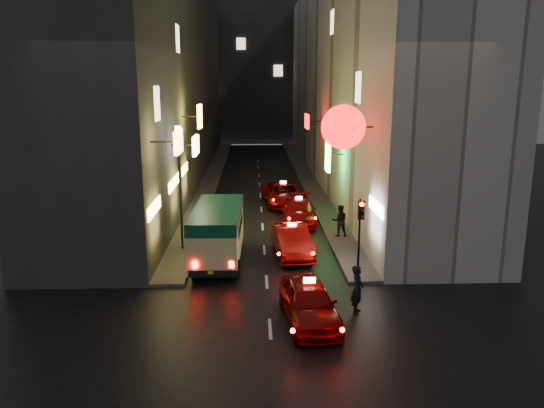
{
  "coord_description": "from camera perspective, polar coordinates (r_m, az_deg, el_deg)",
  "views": [
    {
      "loc": [
        -0.56,
        -13.16,
        8.47
      ],
      "look_at": [
        0.4,
        13.0,
        2.44
      ],
      "focal_mm": 35.0,
      "sensor_mm": 36.0,
      "label": 1
    }
  ],
  "objects": [
    {
      "name": "minibus",
      "position": [
        25.36,
        -5.88,
        -2.59
      ],
      "size": [
        2.36,
        6.29,
        2.68
      ],
      "color": "#DAD388",
      "rests_on": "ground"
    },
    {
      "name": "taxi_near",
      "position": [
        19.34,
        4.01,
        -10.17
      ],
      "size": [
        2.8,
        5.72,
        1.93
      ],
      "color": "#800605",
      "rests_on": "ground"
    },
    {
      "name": "sidewalk_left",
      "position": [
        48.04,
        -6.48,
        2.83
      ],
      "size": [
        1.5,
        52.0,
        0.15
      ],
      "primitive_type": "cube",
      "color": "#4C4947",
      "rests_on": "ground"
    },
    {
      "name": "pedestrian_sidewalk",
      "position": [
        29.41,
        7.3,
        -1.56
      ],
      "size": [
        0.76,
        0.48,
        1.98
      ],
      "primitive_type": "imported",
      "rotation": [
        0.0,
        0.0,
        3.12
      ],
      "color": "black",
      "rests_on": "sidewalk_right"
    },
    {
      "name": "building_right",
      "position": [
        47.93,
        8.42,
        13.47
      ],
      "size": [
        8.4,
        52.0,
        18.0
      ],
      "color": "beige",
      "rests_on": "ground"
    },
    {
      "name": "taxi_far",
      "position": [
        37.29,
        1.22,
        1.25
      ],
      "size": [
        2.79,
        5.81,
        1.96
      ],
      "color": "#800605",
      "rests_on": "ground"
    },
    {
      "name": "pedestrian_crossing",
      "position": [
        20.2,
        9.18,
        -8.73
      ],
      "size": [
        0.65,
        0.8,
        2.11
      ],
      "primitive_type": "imported",
      "rotation": [
        0.0,
        0.0,
        1.23
      ],
      "color": "black",
      "rests_on": "ground"
    },
    {
      "name": "sidewalk_right",
      "position": [
        48.14,
        3.67,
        2.9
      ],
      "size": [
        1.5,
        52.0,
        0.15
      ],
      "primitive_type": "cube",
      "color": "#4C4947",
      "rests_on": "ground"
    },
    {
      "name": "building_far",
      "position": [
        79.2,
        -1.75,
        14.8
      ],
      "size": [
        30.0,
        10.0,
        22.0
      ],
      "primitive_type": "cube",
      "color": "#313136",
      "rests_on": "ground"
    },
    {
      "name": "taxi_second",
      "position": [
        26.45,
        2.14,
        -3.71
      ],
      "size": [
        2.77,
        5.7,
        1.92
      ],
      "color": "#800605",
      "rests_on": "ground"
    },
    {
      "name": "lamp_post",
      "position": [
        26.84,
        -9.87,
        2.59
      ],
      "size": [
        0.28,
        0.28,
        6.22
      ],
      "color": "black",
      "rests_on": "sidewalk_left"
    },
    {
      "name": "building_left",
      "position": [
        47.74,
        -11.38,
        13.36
      ],
      "size": [
        7.43,
        52.0,
        18.0
      ],
      "color": "#393634",
      "rests_on": "ground"
    },
    {
      "name": "traffic_light",
      "position": [
        22.85,
        9.49,
        -1.87
      ],
      "size": [
        0.26,
        0.43,
        3.5
      ],
      "color": "black",
      "rests_on": "sidewalk_right"
    },
    {
      "name": "taxi_third",
      "position": [
        32.67,
        2.89,
        -0.53
      ],
      "size": [
        2.39,
        5.42,
        1.87
      ],
      "color": "#800605",
      "rests_on": "ground"
    },
    {
      "name": "ground",
      "position": [
        15.66,
        0.31,
        -19.76
      ],
      "size": [
        120.0,
        120.0,
        0.0
      ],
      "primitive_type": "plane",
      "color": "black",
      "rests_on": "ground"
    }
  ]
}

